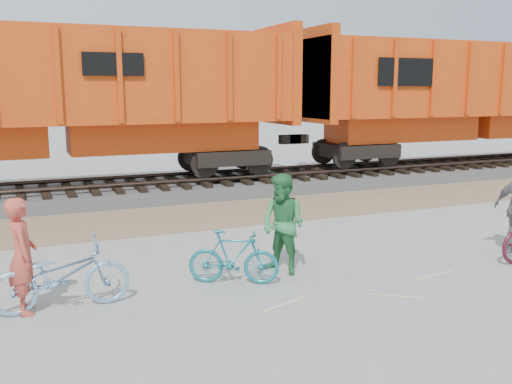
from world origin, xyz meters
The scene contains 10 objects.
ground centered at (0.00, 0.00, 0.00)m, with size 120.00×120.00×0.00m, color #9E9E99.
gravel_strip centered at (0.00, 5.50, 0.01)m, with size 120.00×3.00×0.02m, color #907759.
ballast_bed centered at (0.00, 9.00, 0.15)m, with size 120.00×4.00×0.30m, color slate.
track centered at (0.00, 9.00, 0.47)m, with size 120.00×2.60×0.24m.
hopper_car_center centered at (-3.45, 9.00, 3.01)m, with size 14.00×3.13×4.65m.
hopper_car_right centered at (11.55, 9.00, 3.01)m, with size 14.00×3.13×4.65m.
bicycle_blue centered at (-4.08, 0.31, 0.52)m, with size 0.68×1.96×1.03m, color #7CA7CD.
bicycle_teal centered at (-1.36, 0.38, 0.45)m, with size 0.43×1.51×0.91m, color #197382.
person_solo centered at (-4.58, 0.41, 0.85)m, with size 0.62×0.41×1.70m, color #BC4335.
person_man centered at (-0.36, 0.58, 0.88)m, with size 0.85×0.67×1.76m, color #2F7E43.
Camera 1 is at (-4.55, -8.13, 3.19)m, focal length 40.00 mm.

